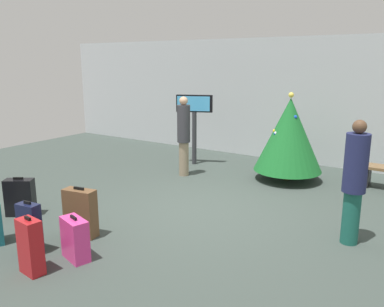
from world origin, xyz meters
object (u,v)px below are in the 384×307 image
(suitcase_0, at_px, (20,197))
(suitcase_5, at_px, (75,239))
(traveller_0, at_px, (354,180))
(traveller_1, at_px, (184,134))
(holiday_tree, at_px, (289,135))
(suitcase_3, at_px, (31,247))
(suitcase_4, at_px, (80,213))
(flight_info_kiosk, at_px, (194,116))
(suitcase_2, at_px, (30,228))

(suitcase_0, xyz_separation_m, suitcase_5, (2.06, -0.55, -0.04))
(traveller_0, xyz_separation_m, traveller_1, (-4.10, 1.61, 0.01))
(holiday_tree, xyz_separation_m, suitcase_3, (-1.26, -5.74, -0.69))
(suitcase_3, bearing_deg, suitcase_4, 107.15)
(holiday_tree, bearing_deg, suitcase_0, -124.25)
(holiday_tree, relative_size, traveller_1, 1.07)
(flight_info_kiosk, bearing_deg, suitcase_3, -77.37)
(suitcase_3, xyz_separation_m, suitcase_5, (0.17, 0.56, -0.07))
(traveller_1, xyz_separation_m, suitcase_2, (0.41, -4.41, -0.64))
(holiday_tree, distance_m, suitcase_4, 4.95)
(traveller_0, bearing_deg, suitcase_3, -135.43)
(traveller_0, height_order, suitcase_0, traveller_0)
(traveller_1, bearing_deg, flight_info_kiosk, 110.23)
(suitcase_5, bearing_deg, traveller_0, 40.54)
(suitcase_2, distance_m, suitcase_4, 0.79)
(holiday_tree, xyz_separation_m, suitcase_5, (-1.09, -5.18, -0.76))
(suitcase_3, bearing_deg, traveller_1, 100.90)
(holiday_tree, relative_size, flight_info_kiosk, 1.10)
(flight_info_kiosk, height_order, traveller_0, traveller_0)
(flight_info_kiosk, height_order, suitcase_3, flight_info_kiosk)
(suitcase_2, bearing_deg, flight_info_kiosk, 98.28)
(traveller_1, height_order, suitcase_5, traveller_1)
(suitcase_3, xyz_separation_m, suitcase_4, (-0.34, 1.11, 0.01))
(traveller_1, bearing_deg, suitcase_5, -75.48)
(suitcase_2, xyz_separation_m, suitcase_5, (0.67, 0.22, -0.07))
(flight_info_kiosk, distance_m, traveller_1, 1.14)
(suitcase_4, bearing_deg, suitcase_2, -101.82)
(traveller_1, bearing_deg, suitcase_0, -105.00)
(traveller_0, height_order, suitcase_4, traveller_0)
(traveller_0, relative_size, suitcase_5, 2.99)
(holiday_tree, height_order, traveller_0, holiday_tree)
(flight_info_kiosk, distance_m, suitcase_4, 4.86)
(suitcase_2, height_order, suitcase_3, same)
(holiday_tree, bearing_deg, flight_info_kiosk, 178.94)
(traveller_0, bearing_deg, flight_info_kiosk, 149.44)
(suitcase_3, height_order, suitcase_4, suitcase_4)
(suitcase_4, distance_m, suitcase_5, 0.76)
(holiday_tree, relative_size, suitcase_2, 2.60)
(suitcase_0, bearing_deg, traveller_1, 75.00)
(flight_info_kiosk, height_order, suitcase_2, flight_info_kiosk)
(holiday_tree, relative_size, suitcase_3, 2.60)
(traveller_0, distance_m, suitcase_3, 4.52)
(holiday_tree, distance_m, traveller_1, 2.39)
(traveller_0, height_order, suitcase_2, traveller_0)
(traveller_1, distance_m, suitcase_4, 3.74)
(holiday_tree, relative_size, suitcase_0, 2.87)
(flight_info_kiosk, xyz_separation_m, suitcase_4, (0.95, -4.68, -0.90))
(suitcase_0, height_order, suitcase_3, suitcase_3)
(suitcase_0, distance_m, suitcase_3, 2.19)
(traveller_0, xyz_separation_m, suitcase_3, (-3.19, -3.14, -0.62))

